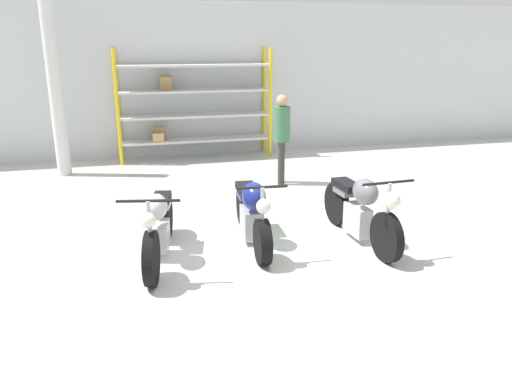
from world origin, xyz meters
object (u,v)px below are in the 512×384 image
at_px(motorcycle_silver, 159,226).
at_px(motorcycle_grey, 360,209).
at_px(motorcycle_blue, 252,212).
at_px(person_browsing, 282,132).
at_px(shelving_rack, 192,104).

height_order(motorcycle_silver, motorcycle_grey, motorcycle_grey).
xyz_separation_m(motorcycle_blue, person_browsing, (1.28, 2.76, 0.59)).
distance_m(shelving_rack, motorcycle_blue, 5.50).
relative_size(motorcycle_blue, person_browsing, 1.19).
xyz_separation_m(shelving_rack, motorcycle_grey, (1.57, -5.80, -0.80)).
bearing_deg(person_browsing, motorcycle_silver, 69.00).
relative_size(motorcycle_silver, motorcycle_grey, 1.00).
distance_m(shelving_rack, motorcycle_silver, 5.89).
height_order(shelving_rack, motorcycle_grey, shelving_rack).
bearing_deg(person_browsing, shelving_rack, -43.12).
distance_m(shelving_rack, motorcycle_grey, 6.07).
relative_size(shelving_rack, motorcycle_silver, 1.73).
bearing_deg(person_browsing, motorcycle_grey, 112.76).
bearing_deg(motorcycle_blue, motorcycle_grey, 79.54).
distance_m(motorcycle_blue, motorcycle_grey, 1.51).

